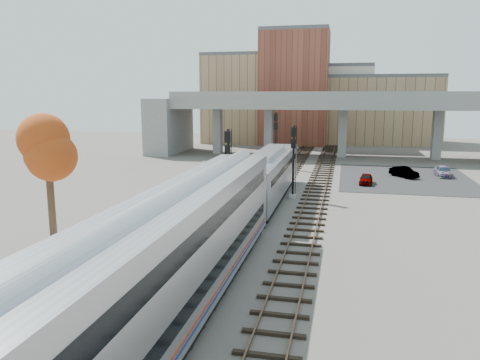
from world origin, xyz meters
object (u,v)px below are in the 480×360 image
at_px(signal_mast_mid, 293,164).
at_px(signal_mast_near, 228,174).
at_px(signal_mast_far, 276,141).
at_px(coach, 178,254).
at_px(car_a, 366,179).
at_px(car_c, 443,172).
at_px(car_b, 404,172).
at_px(tree, 47,145).
at_px(locomotive, 268,174).

bearing_deg(signal_mast_mid, signal_mast_near, -119.57).
bearing_deg(signal_mast_far, coach, -87.07).
relative_size(car_a, car_c, 0.83).
bearing_deg(car_a, car_b, 54.56).
height_order(signal_mast_near, signal_mast_far, signal_mast_far).
bearing_deg(car_a, tree, -123.86).
height_order(signal_mast_mid, tree, tree).
relative_size(coach, car_c, 6.60).
xyz_separation_m(locomotive, signal_mast_near, (-2.10, -5.92, 0.90)).
distance_m(tree, car_b, 38.18).
xyz_separation_m(coach, car_c, (17.30, 38.46, -2.21)).
xyz_separation_m(locomotive, signal_mast_far, (-2.10, 18.40, 1.12)).
height_order(locomotive, coach, coach).
bearing_deg(tree, locomotive, 53.78).
height_order(signal_mast_near, car_c, signal_mast_near).
xyz_separation_m(coach, tree, (-10.97, 7.62, 3.32)).
distance_m(car_a, car_b, 6.57).
xyz_separation_m(signal_mast_near, signal_mast_mid, (4.10, 7.23, -0.10)).
distance_m(coach, tree, 13.77).
xyz_separation_m(signal_mast_far, car_a, (10.75, -9.10, -2.83)).
distance_m(locomotive, car_b, 19.34).
bearing_deg(signal_mast_far, car_c, -7.49).
relative_size(signal_mast_mid, car_a, 2.05).
height_order(signal_mast_near, signal_mast_mid, signal_mast_near).
bearing_deg(signal_mast_far, locomotive, -83.49).
bearing_deg(car_c, signal_mast_near, -133.50).
bearing_deg(tree, car_b, 50.79).
distance_m(signal_mast_mid, car_a, 10.69).
height_order(coach, car_c, coach).
distance_m(locomotive, signal_mast_far, 18.55).
bearing_deg(coach, tree, 145.21).
bearing_deg(coach, locomotive, 90.00).
xyz_separation_m(signal_mast_near, car_a, (10.75, 15.22, -2.60)).
relative_size(signal_mast_near, car_a, 2.09).
bearing_deg(car_c, tree, -134.31).
bearing_deg(signal_mast_mid, locomotive, -146.76).
bearing_deg(locomotive, tree, -126.22).
distance_m(signal_mast_far, car_c, 19.77).
bearing_deg(signal_mast_far, signal_mast_mid, -76.51).
bearing_deg(signal_mast_mid, signal_mast_far, 103.49).
bearing_deg(car_b, coach, -145.17).
xyz_separation_m(signal_mast_far, car_c, (19.40, -2.55, -2.81)).
height_order(signal_mast_mid, car_a, signal_mast_mid).
bearing_deg(car_c, car_a, -144.68).
height_order(locomotive, signal_mast_far, signal_mast_far).
bearing_deg(signal_mast_near, tree, -134.38).
bearing_deg(locomotive, signal_mast_near, -109.54).
xyz_separation_m(locomotive, car_b, (12.91, 14.30, -1.65)).
bearing_deg(car_b, locomotive, -167.97).
bearing_deg(car_b, signal_mast_mid, -165.93).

